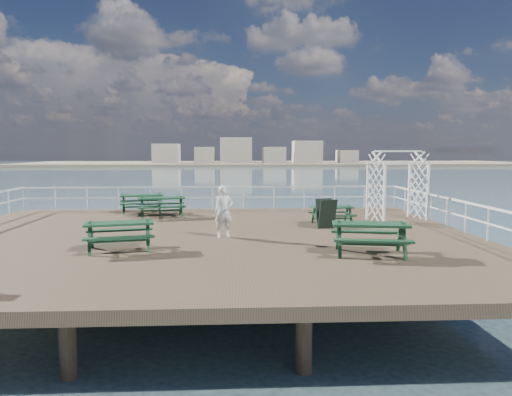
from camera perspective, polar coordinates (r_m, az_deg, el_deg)
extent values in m
cube|color=brown|center=(15.21, -6.59, -5.24)|extent=(18.00, 14.00, 0.30)
plane|color=#38545F|center=(55.11, -3.91, 0.98)|extent=(300.00, 300.00, 0.00)
cube|color=tan|center=(150.60, 2.45, 4.32)|extent=(160.00, 40.00, 0.80)
cube|color=beige|center=(148.38, -11.08, 5.50)|extent=(8.00, 8.00, 6.00)
cube|color=beige|center=(147.17, -6.43, 5.38)|extent=(6.00, 8.00, 5.00)
cube|color=beige|center=(146.89, -2.52, 5.99)|extent=(10.00, 8.00, 8.00)
cube|color=beige|center=(147.47, 2.18, 5.41)|extent=(7.00, 8.00, 5.00)
cube|color=beige|center=(148.84, 6.42, 5.77)|extent=(9.00, 8.00, 7.00)
cube|color=beige|center=(151.49, 11.29, 5.13)|extent=(6.00, 8.00, 4.00)
cylinder|color=brown|center=(22.47, -25.14, -5.23)|extent=(0.36, 0.36, 2.10)
cylinder|color=brown|center=(21.80, 14.60, -5.18)|extent=(0.36, 0.36, 2.10)
cube|color=silver|center=(21.83, -5.48, 1.36)|extent=(17.70, 0.07, 0.07)
cube|color=silver|center=(21.88, -5.47, 0.06)|extent=(17.70, 0.05, 0.05)
cylinder|color=silver|center=(23.97, -27.12, -0.06)|extent=(0.05, 0.05, 1.10)
cube|color=silver|center=(16.93, 24.80, -0.51)|extent=(0.07, 13.70, 0.07)
cube|color=silver|center=(16.99, 24.73, -2.18)|extent=(0.05, 13.70, 0.05)
cube|color=#12321C|center=(19.63, -11.72, -0.01)|extent=(2.03, 1.08, 0.06)
cube|color=#12321C|center=(20.31, -11.75, -0.69)|extent=(1.95, 0.61, 0.05)
cube|color=#12321C|center=(19.03, -11.65, -1.14)|extent=(1.95, 0.61, 0.05)
cube|color=#12321C|center=(19.67, -14.04, -1.03)|extent=(0.36, 1.54, 0.06)
cube|color=#12321C|center=(19.71, -9.36, -0.91)|extent=(0.36, 1.54, 0.06)
cube|color=#12321C|center=(19.99, -14.02, -1.07)|extent=(0.18, 0.56, 0.94)
cube|color=#12321C|center=(19.35, -14.05, -1.30)|extent=(0.18, 0.56, 0.94)
cube|color=#12321C|center=(20.03, -9.42, -0.96)|extent=(0.18, 0.56, 0.94)
cube|color=#12321C|center=(19.39, -9.29, -1.18)|extent=(0.18, 0.56, 0.94)
cube|color=#12321C|center=(19.69, -11.68, -1.53)|extent=(1.70, 0.39, 0.06)
cube|color=#12321C|center=(21.19, -14.11, 0.32)|extent=(1.99, 1.10, 0.06)
cube|color=#12321C|center=(21.85, -14.10, -0.31)|extent=(1.90, 0.64, 0.05)
cube|color=#12321C|center=(20.60, -14.08, -0.69)|extent=(1.90, 0.64, 0.05)
cube|color=#12321C|center=(21.24, -16.21, -0.61)|extent=(0.39, 1.50, 0.06)
cube|color=#12321C|center=(21.24, -11.97, -0.49)|extent=(0.39, 1.50, 0.06)
cube|color=#12321C|center=(21.55, -16.18, -0.65)|extent=(0.19, 0.55, 0.92)
cube|color=#12321C|center=(20.93, -16.23, -0.84)|extent=(0.19, 0.55, 0.92)
cube|color=#12321C|center=(21.56, -12.01, -0.54)|extent=(0.19, 0.55, 0.92)
cube|color=#12321C|center=(20.94, -11.93, -0.73)|extent=(0.19, 0.55, 0.92)
cube|color=#12321C|center=(21.25, -14.08, -1.06)|extent=(1.66, 0.42, 0.06)
cube|color=#12321C|center=(17.53, 9.48, -1.15)|extent=(1.62, 0.73, 0.05)
cube|color=#12321C|center=(18.07, 8.98, -1.74)|extent=(1.59, 0.34, 0.04)
cube|color=#12321C|center=(17.07, 9.97, -2.21)|extent=(1.59, 0.34, 0.04)
cube|color=#12321C|center=(17.39, 7.39, -2.08)|extent=(0.17, 1.27, 0.05)
cube|color=#12321C|center=(17.77, 11.49, -1.98)|extent=(0.17, 1.27, 0.05)
cube|color=#12321C|center=(17.65, 7.17, -2.10)|extent=(0.10, 0.46, 0.77)
cube|color=#12321C|center=(17.15, 7.61, -2.34)|extent=(0.10, 0.46, 0.77)
cube|color=#12321C|center=(18.02, 11.22, -2.00)|extent=(0.10, 0.46, 0.77)
cube|color=#12321C|center=(17.53, 11.76, -2.23)|extent=(0.10, 0.46, 0.77)
cube|color=#12321C|center=(17.59, 9.45, -2.54)|extent=(1.40, 0.18, 0.05)
cube|color=#12321C|center=(13.36, -16.74, -3.04)|extent=(1.97, 1.11, 0.06)
cube|color=#12321C|center=(14.02, -16.65, -3.86)|extent=(1.87, 0.66, 0.05)
cube|color=#12321C|center=(12.80, -16.75, -4.79)|extent=(1.87, 0.66, 0.05)
cube|color=#12321C|center=(13.45, -20.01, -4.47)|extent=(0.41, 1.48, 0.06)
cube|color=#12321C|center=(13.42, -13.38, -4.30)|extent=(0.41, 1.48, 0.06)
cube|color=#12321C|center=(13.77, -19.90, -4.46)|extent=(0.20, 0.54, 0.91)
cube|color=#12321C|center=(13.16, -20.10, -4.93)|extent=(0.20, 0.54, 0.91)
cube|color=#12321C|center=(13.73, -13.43, -4.29)|extent=(0.20, 0.54, 0.91)
cube|color=#12321C|center=(13.12, -13.32, -4.76)|extent=(0.20, 0.54, 0.91)
cube|color=#12321C|center=(13.45, -16.67, -5.17)|extent=(1.63, 0.44, 0.06)
cube|color=#12321C|center=(12.63, 14.12, -3.21)|extent=(2.10, 1.10, 0.07)
cube|color=#12321C|center=(13.34, 13.71, -4.12)|extent=(2.02, 0.60, 0.06)
cube|color=#12321C|center=(12.04, 14.49, -5.23)|extent=(2.02, 0.60, 0.06)
cube|color=#12321C|center=(12.61, 10.31, -4.73)|extent=(0.35, 1.60, 0.07)
cube|color=#12321C|center=(12.83, 17.79, -4.74)|extent=(0.35, 1.60, 0.07)
cube|color=#12321C|center=(12.95, 10.21, -4.70)|extent=(0.18, 0.58, 0.97)
cube|color=#12321C|center=(12.29, 10.40, -5.27)|extent=(0.18, 0.58, 0.97)
cube|color=#12321C|center=(13.16, 17.50, -4.71)|extent=(0.18, 0.58, 0.97)
cube|color=#12321C|center=(12.52, 18.07, -5.27)|extent=(0.18, 0.58, 0.97)
cube|color=#12321C|center=(12.73, 14.06, -5.63)|extent=(1.77, 0.38, 0.07)
cube|color=silver|center=(18.14, 15.76, 0.46)|extent=(0.11, 0.11, 2.25)
cube|color=silver|center=(19.05, 13.76, 0.77)|extent=(0.11, 0.11, 2.25)
cube|color=silver|center=(19.42, 20.68, 0.65)|extent=(0.11, 0.11, 2.25)
cube|color=silver|center=(20.28, 18.60, 0.94)|extent=(0.11, 0.11, 2.25)
cube|color=silver|center=(18.70, 18.42, 4.11)|extent=(2.17, 0.75, 0.08)
cube|color=silver|center=(19.59, 16.36, 4.25)|extent=(2.17, 0.75, 0.08)
cube|color=silver|center=(19.13, 17.41, 5.61)|extent=(2.17, 0.74, 0.07)
cube|color=black|center=(16.49, 8.94, -2.03)|extent=(0.70, 0.44, 1.07)
cube|color=black|center=(16.68, 8.59, -1.93)|extent=(0.70, 0.44, 1.07)
imported|color=silver|center=(14.75, -4.05, -1.68)|extent=(0.69, 0.54, 1.68)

